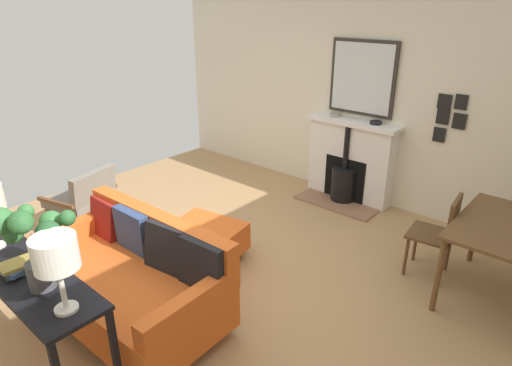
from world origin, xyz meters
TOP-DOWN VIEW (x-y plane):
  - ground_plane at (0.00, 0.00)m, footprint 5.39×6.09m
  - wall_left at (-2.70, 0.00)m, footprint 0.12×6.09m
  - fireplace at (-2.47, 0.11)m, footprint 0.65×1.23m
  - mirror_over_mantel at (-2.61, 0.11)m, footprint 0.04×0.88m
  - mantel_bowl_near at (-2.52, -0.19)m, footprint 0.14×0.14m
  - mantel_bowl_far at (-2.52, 0.39)m, footprint 0.15×0.15m
  - sofa at (0.82, -0.06)m, footprint 0.99×1.77m
  - ottoman at (-0.15, -0.22)m, footprint 0.77×0.82m
  - armchair_accent at (0.31, -1.70)m, footprint 0.79×0.72m
  - console_table at (1.58, -0.06)m, footprint 0.42×1.45m
  - table_lamp_far_end at (1.58, 0.49)m, footprint 0.26×0.26m
  - potted_plant at (1.57, 0.17)m, footprint 0.47×0.49m
  - book_stack at (1.57, -0.13)m, footprint 0.29×0.22m
  - dining_table at (-1.43, 2.20)m, footprint 1.14×0.79m
  - dining_chair_near_fireplace at (-1.44, 1.67)m, footprint 0.44×0.44m
  - photo_gallery_row at (-2.62, 1.21)m, footprint 0.02×0.34m

SIDE VIEW (x-z plane):
  - ground_plane at x=0.00m, z-range -0.01..0.00m
  - ottoman at x=-0.15m, z-range 0.04..0.43m
  - sofa at x=0.82m, z-range -0.06..0.79m
  - armchair_accent at x=0.31m, z-range 0.07..0.85m
  - fireplace at x=-2.47m, z-range -0.05..1.03m
  - dining_chair_near_fireplace at x=-1.44m, z-range 0.08..0.93m
  - dining_table at x=-1.43m, z-range 0.28..1.03m
  - console_table at x=1.58m, z-range 0.30..1.10m
  - book_stack at x=1.57m, z-range 0.80..0.88m
  - mantel_bowl_far at x=-2.52m, z-range 1.09..1.13m
  - mantel_bowl_near at x=-2.52m, z-range 1.09..1.13m
  - table_lamp_far_end at x=1.58m, z-range 0.93..1.43m
  - potted_plant at x=1.57m, z-range 0.87..1.49m
  - photo_gallery_row at x=-2.62m, z-range 1.02..1.59m
  - wall_left at x=-2.70m, z-range 0.00..2.82m
  - mirror_over_mantel at x=-2.61m, z-range 1.14..2.07m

